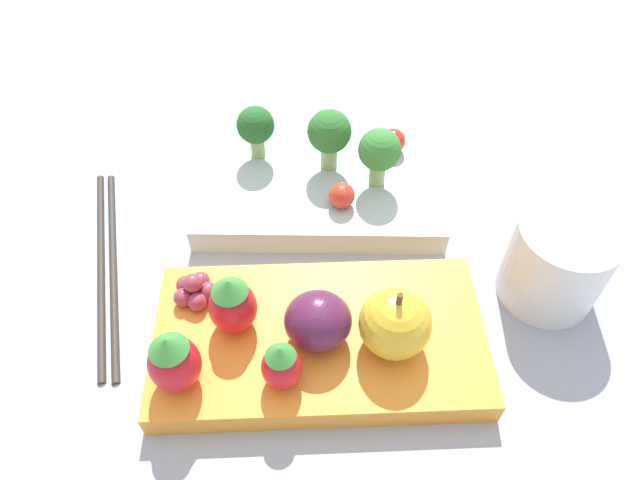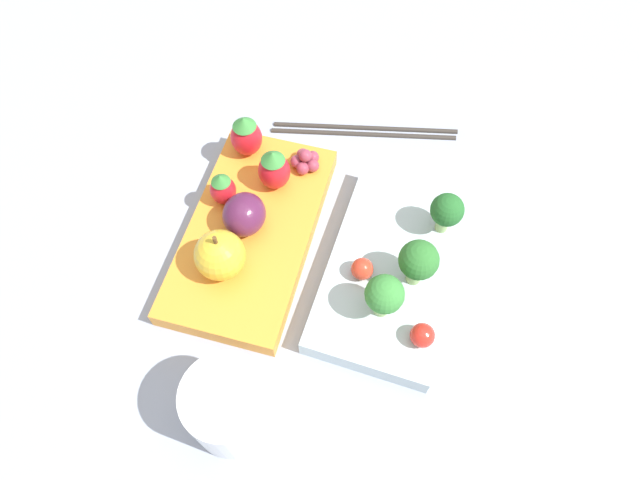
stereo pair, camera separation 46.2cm
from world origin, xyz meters
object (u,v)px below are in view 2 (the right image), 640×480
at_px(cherry_tomato_0, 362,269).
at_px(apple, 220,255).
at_px(strawberry_2, 223,189).
at_px(drinking_cup, 230,406).
at_px(broccoli_floret_0, 384,295).
at_px(strawberry_0, 274,169).
at_px(plum, 244,214).
at_px(bento_box_savoury, 392,270).
at_px(broccoli_floret_1, 418,261).
at_px(grape_cluster, 305,161).
at_px(chopsticks_pair, 364,130).
at_px(bento_box_fruit, 251,233).
at_px(cherry_tomato_1, 422,335).
at_px(strawberry_1, 246,136).
at_px(broccoli_floret_2, 447,211).

height_order(cherry_tomato_0, apple, apple).
bearing_deg(strawberry_2, drinking_cup, 23.47).
distance_m(apple, strawberry_2, 0.08).
distance_m(broccoli_floret_0, strawberry_0, 0.18).
relative_size(cherry_tomato_0, plum, 0.47).
bearing_deg(bento_box_savoury, strawberry_0, -112.44).
xyz_separation_m(cherry_tomato_0, strawberry_0, (-0.08, -0.11, 0.01)).
bearing_deg(apple, broccoli_floret_1, 103.14).
relative_size(grape_cluster, chopsticks_pair, 0.15).
xyz_separation_m(bento_box_fruit, drinking_cup, (0.17, 0.05, 0.02)).
bearing_deg(apple, cherry_tomato_1, 85.31).
bearing_deg(apple, strawberry_1, -168.80).
relative_size(cherry_tomato_0, strawberry_1, 0.42).
bearing_deg(strawberry_2, cherry_tomato_1, 68.29).
xyz_separation_m(broccoli_floret_1, plum, (-0.01, -0.17, -0.02)).
relative_size(broccoli_floret_2, apple, 0.87).
relative_size(bento_box_fruit, broccoli_floret_2, 4.75).
relative_size(strawberry_1, chopsticks_pair, 0.24).
bearing_deg(strawberry_2, broccoli_floret_2, 98.09).
xyz_separation_m(strawberry_1, grape_cluster, (0.00, 0.06, -0.02)).
xyz_separation_m(broccoli_floret_2, plum, (0.05, -0.18, -0.01)).
xyz_separation_m(broccoli_floret_1, drinking_cup, (0.16, -0.12, -0.02)).
relative_size(cherry_tomato_1, drinking_cup, 0.31).
height_order(cherry_tomato_1, strawberry_2, strawberry_2).
bearing_deg(cherry_tomato_0, strawberry_0, -123.87).
bearing_deg(broccoli_floret_1, bento_box_savoury, -111.91).
bearing_deg(broccoli_floret_2, strawberry_2, -81.91).
height_order(cherry_tomato_1, grape_cluster, same).
distance_m(bento_box_fruit, chopsticks_pair, 0.18).
bearing_deg(broccoli_floret_2, strawberry_1, -99.27).
bearing_deg(broccoli_floret_0, bento_box_fruit, -108.33).
xyz_separation_m(drinking_cup, chopsticks_pair, (-0.34, 0.02, -0.03)).
distance_m(broccoli_floret_2, cherry_tomato_0, 0.10).
bearing_deg(drinking_cup, broccoli_floret_2, 149.81).
bearing_deg(chopsticks_pair, drinking_cup, -3.97).
relative_size(apple, strawberry_1, 1.11).
height_order(cherry_tomato_1, strawberry_1, strawberry_1).
bearing_deg(grape_cluster, bento_box_savoury, 52.78).
relative_size(broccoli_floret_2, strawberry_1, 0.97).
distance_m(broccoli_floret_0, chopsticks_pair, 0.24).
relative_size(cherry_tomato_1, strawberry_0, 0.44).
bearing_deg(broccoli_floret_0, bento_box_savoury, -179.40).
bearing_deg(broccoli_floret_0, strawberry_1, -127.24).
bearing_deg(strawberry_1, bento_box_savoury, 63.77).
bearing_deg(strawberry_2, bento_box_savoury, 82.75).
bearing_deg(broccoli_floret_2, chopsticks_pair, -136.95).
relative_size(strawberry_0, drinking_cup, 0.70).
xyz_separation_m(broccoli_floret_0, drinking_cup, (0.12, -0.10, -0.02)).
bearing_deg(plum, broccoli_floret_1, 86.96).
bearing_deg(cherry_tomato_1, broccoli_floret_1, -160.83).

